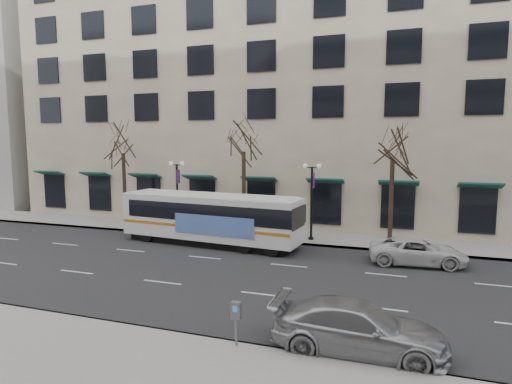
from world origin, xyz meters
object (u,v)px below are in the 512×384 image
at_px(lamp_post_left, 177,192).
at_px(lamp_post_right, 312,198).
at_px(city_bus, 211,217).
at_px(pay_station, 236,314).
at_px(tree_far_left, 123,141).
at_px(white_pickup, 418,251).
at_px(tree_far_mid, 244,138).
at_px(silver_car, 358,328).
at_px(tree_far_right, 393,145).

relative_size(lamp_post_left, lamp_post_right, 1.00).
height_order(lamp_post_left, city_bus, lamp_post_left).
bearing_deg(pay_station, tree_far_left, 131.60).
bearing_deg(white_pickup, tree_far_mid, 65.70).
xyz_separation_m(silver_car, white_pickup, (2.12, 11.01, -0.09)).
bearing_deg(lamp_post_left, tree_far_right, 2.29).
height_order(tree_far_mid, lamp_post_right, tree_far_mid).
distance_m(tree_far_mid, tree_far_right, 10.01).
bearing_deg(tree_far_left, lamp_post_right, -2.29).
xyz_separation_m(lamp_post_right, city_bus, (-5.99, -2.84, -1.16)).
bearing_deg(pay_station, tree_far_mid, 106.87).
bearing_deg(city_bus, silver_car, -42.54).
bearing_deg(white_pickup, lamp_post_right, 57.36).
height_order(tree_far_left, city_bus, tree_far_left).
height_order(tree_far_right, city_bus, tree_far_right).
bearing_deg(silver_car, white_pickup, -11.81).
xyz_separation_m(tree_far_right, silver_car, (-0.58, -15.00, -5.63)).
height_order(tree_far_right, pay_station, tree_far_right).
bearing_deg(silver_car, lamp_post_left, 44.13).
bearing_deg(lamp_post_left, silver_car, -44.98).
bearing_deg(tree_far_right, tree_far_mid, 180.00).
xyz_separation_m(white_pickup, pay_station, (-5.81, -12.14, 0.49)).
distance_m(lamp_post_right, silver_car, 15.21).
xyz_separation_m(tree_far_mid, pay_station, (5.73, -16.13, -5.71)).
bearing_deg(tree_far_right, city_bus, -162.63).
bearing_deg(silver_car, pay_station, 106.11).
xyz_separation_m(lamp_post_left, white_pickup, (16.53, -3.39, -2.24)).
bearing_deg(tree_far_right, silver_car, -92.22).
xyz_separation_m(city_bus, pay_station, (6.72, -12.69, -0.59)).
xyz_separation_m(tree_far_left, pay_station, (15.73, -16.13, -5.51)).
distance_m(lamp_post_left, pay_station, 18.95).
bearing_deg(city_bus, lamp_post_right, 30.81).
relative_size(lamp_post_left, pay_station, 3.62).
xyz_separation_m(tree_far_right, white_pickup, (1.54, -3.99, -5.71)).
relative_size(tree_far_left, lamp_post_right, 1.60).
bearing_deg(lamp_post_left, lamp_post_right, 0.00).
distance_m(tree_far_right, silver_car, 16.03).
distance_m(tree_far_left, silver_car, 25.24).
bearing_deg(lamp_post_right, tree_far_mid, 173.17).
bearing_deg(tree_far_right, lamp_post_left, -177.71).
relative_size(lamp_post_right, silver_car, 0.95).
distance_m(tree_far_mid, lamp_post_left, 6.40).
bearing_deg(lamp_post_left, tree_far_mid, 6.85).
height_order(tree_far_left, white_pickup, tree_far_left).
xyz_separation_m(tree_far_right, city_bus, (-10.98, -3.44, -4.63)).
bearing_deg(tree_far_mid, city_bus, -105.98).
xyz_separation_m(tree_far_mid, lamp_post_left, (-4.99, -0.60, -3.96)).
relative_size(tree_far_left, lamp_post_left, 1.60).
distance_m(lamp_post_left, city_bus, 5.04).
relative_size(city_bus, silver_car, 2.24).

